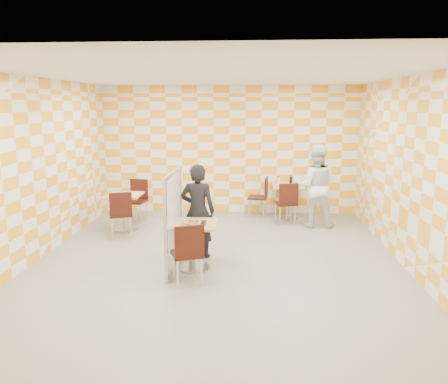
# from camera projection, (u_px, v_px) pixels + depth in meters

# --- Properties ---
(room_shell) EXTENTS (7.00, 7.00, 7.00)m
(room_shell) POSITION_uv_depth(u_px,v_px,m) (219.00, 168.00, 7.41)
(room_shell) COLOR gray
(room_shell) RESTS_ON ground
(main_table) EXTENTS (0.70, 0.70, 0.75)m
(main_table) POSITION_uv_depth(u_px,v_px,m) (195.00, 238.00, 6.81)
(main_table) COLOR tan
(main_table) RESTS_ON ground
(second_table) EXTENTS (0.70, 0.70, 0.75)m
(second_table) POSITION_uv_depth(u_px,v_px,m) (288.00, 196.00, 9.96)
(second_table) COLOR tan
(second_table) RESTS_ON ground
(empty_table) EXTENTS (0.70, 0.70, 0.75)m
(empty_table) POSITION_uv_depth(u_px,v_px,m) (124.00, 206.00, 9.00)
(empty_table) COLOR tan
(empty_table) RESTS_ON ground
(chair_main_front) EXTENTS (0.54, 0.55, 0.92)m
(chair_main_front) POSITION_uv_depth(u_px,v_px,m) (188.00, 250.00, 6.14)
(chair_main_front) COLOR black
(chair_main_front) RESTS_ON ground
(chair_second_front) EXTENTS (0.51, 0.51, 0.92)m
(chair_second_front) POSITION_uv_depth(u_px,v_px,m) (287.00, 200.00, 9.34)
(chair_second_front) COLOR black
(chair_second_front) RESTS_ON ground
(chair_second_side) EXTENTS (0.48, 0.47, 0.92)m
(chair_second_side) POSITION_uv_depth(u_px,v_px,m) (262.00, 194.00, 10.05)
(chair_second_side) COLOR black
(chair_second_side) RESTS_ON ground
(chair_empty_near) EXTENTS (0.54, 0.55, 0.92)m
(chair_empty_near) POSITION_uv_depth(u_px,v_px,m) (121.00, 211.00, 8.40)
(chair_empty_near) COLOR black
(chair_empty_near) RESTS_ON ground
(chair_empty_far) EXTENTS (0.49, 0.50, 0.92)m
(chair_empty_far) POSITION_uv_depth(u_px,v_px,m) (137.00, 197.00, 9.71)
(chair_empty_far) COLOR black
(chair_empty_far) RESTS_ON ground
(partition) EXTENTS (0.08, 1.38, 1.55)m
(partition) POSITION_uv_depth(u_px,v_px,m) (174.00, 219.00, 6.84)
(partition) COLOR white
(partition) RESTS_ON ground
(man_dark) EXTENTS (0.61, 0.43, 1.60)m
(man_dark) POSITION_uv_depth(u_px,v_px,m) (198.00, 211.00, 7.33)
(man_dark) COLOR black
(man_dark) RESTS_ON ground
(man_white) EXTENTS (0.88, 0.70, 1.74)m
(man_white) POSITION_uv_depth(u_px,v_px,m) (315.00, 186.00, 9.19)
(man_white) COLOR white
(man_white) RESTS_ON ground
(pizza_on_foil) EXTENTS (0.40, 0.40, 0.04)m
(pizza_on_foil) POSITION_uv_depth(u_px,v_px,m) (194.00, 222.00, 6.75)
(pizza_on_foil) COLOR silver
(pizza_on_foil) RESTS_ON main_table
(sport_bottle) EXTENTS (0.06, 0.06, 0.20)m
(sport_bottle) POSITION_uv_depth(u_px,v_px,m) (279.00, 181.00, 10.03)
(sport_bottle) COLOR white
(sport_bottle) RESTS_ON second_table
(soda_bottle) EXTENTS (0.07, 0.07, 0.23)m
(soda_bottle) POSITION_uv_depth(u_px,v_px,m) (291.00, 181.00, 9.93)
(soda_bottle) COLOR black
(soda_bottle) RESTS_ON second_table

